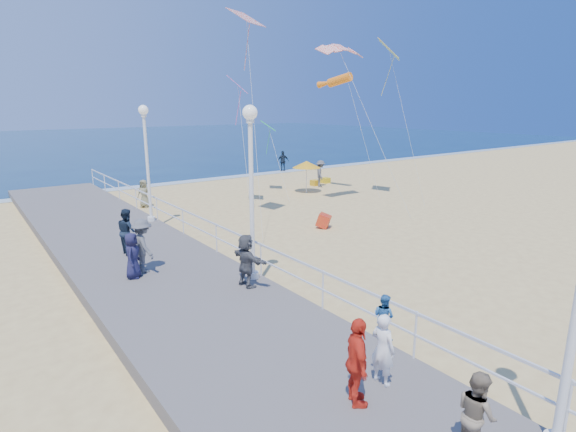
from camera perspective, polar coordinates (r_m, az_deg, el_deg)
ground at (r=17.73m, az=10.44°, el=-5.12°), size 160.00×160.00×0.00m
ocean at (r=77.55m, az=-27.52°, el=8.13°), size 160.00×90.00×0.05m
surf_line at (r=34.63m, az=-15.09°, el=3.98°), size 160.00×1.20×0.04m
boardwalk at (r=13.52m, az=-12.29°, el=-10.48°), size 5.00×44.00×0.40m
railing at (r=14.22m, az=-3.48°, el=-4.39°), size 0.05×42.00×0.55m
lamp_post_mid at (r=13.50m, az=-4.70°, el=5.14°), size 0.44×0.44×5.32m
lamp_post_far at (r=21.62m, az=-17.54°, el=7.83°), size 0.44×0.44×5.32m
woman_holding_toddler at (r=9.21m, az=11.96°, el=-16.20°), size 0.39×0.56×1.46m
toddler_held at (r=9.13m, az=12.07°, el=-12.38°), size 0.38×0.47×0.92m
spectator_1 at (r=8.04m, az=22.84°, el=-22.15°), size 0.79×0.86×1.43m
spectator_2 at (r=15.29m, az=-17.95°, el=-3.60°), size 0.75×1.19×1.77m
spectator_3 at (r=8.51m, az=8.77°, el=-17.90°), size 0.84×1.06×1.69m
spectator_4 at (r=14.92m, az=-19.16°, el=-4.75°), size 0.78×0.86×1.47m
spectator_5 at (r=13.48m, az=-5.32°, el=-5.64°), size 0.60×1.54×1.62m
spectator_7 at (r=17.38m, az=-19.72°, el=-1.83°), size 0.64×0.82×1.68m
beach_walker_a at (r=32.33m, az=4.15°, el=5.40°), size 1.29×1.41×1.91m
beach_walker_b at (r=39.87m, az=-0.64°, el=6.97°), size 1.14×0.71×1.82m
beach_walker_c at (r=26.96m, az=-17.82°, el=2.73°), size 0.90×0.92×1.60m
box_kite at (r=21.43m, az=4.54°, el=-0.77°), size 0.87×0.90×0.74m
beach_umbrella at (r=29.81m, az=2.36°, el=6.56°), size 1.90×1.90×2.14m
beach_chair_left at (r=32.90m, az=3.45°, el=4.23°), size 0.55×0.55×0.40m
beach_chair_right at (r=34.05m, az=4.79°, el=4.53°), size 0.55×0.55×0.40m
kite_parafoil at (r=25.56m, az=6.72°, el=20.51°), size 2.85×0.94×0.65m
kite_windsock at (r=29.68m, az=6.60°, el=16.79°), size 1.04×2.84×1.12m
kite_diamond_pink at (r=25.06m, az=-6.42°, el=16.25°), size 1.63×1.72×0.90m
kite_diamond_multi at (r=27.84m, az=12.70°, el=19.93°), size 2.05×1.98×1.14m
kite_diamond_green at (r=29.69m, az=-2.55°, el=11.38°), size 1.46×1.51×0.67m
kite_diamond_redwhite at (r=21.48m, az=-5.34°, el=23.80°), size 1.77×1.68×0.71m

